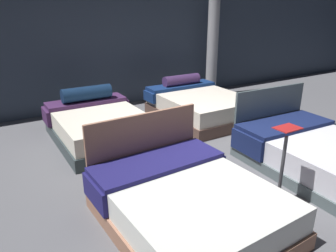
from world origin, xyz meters
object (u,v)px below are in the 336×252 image
at_px(bed_1, 313,152).
at_px(bed_3, 200,106).
at_px(bed_2, 99,125).
at_px(bed_0, 186,203).
at_px(support_pillar, 213,27).
at_px(price_sign, 281,177).

distance_m(bed_1, bed_3, 2.66).
height_order(bed_2, bed_3, bed_2).
relative_size(bed_0, bed_1, 0.97).
xyz_separation_m(bed_2, support_pillar, (3.53, 1.36, 1.48)).
xyz_separation_m(bed_1, bed_2, (-2.29, 2.62, 0.02)).
relative_size(bed_0, bed_2, 1.01).
height_order(price_sign, support_pillar, support_pillar).
bearing_deg(price_sign, support_pillar, 61.08).
height_order(bed_2, support_pillar, support_pillar).
height_order(bed_1, bed_3, bed_1).
bearing_deg(bed_0, bed_2, 87.54).
xyz_separation_m(bed_2, price_sign, (1.11, -3.02, 0.10)).
bearing_deg(bed_1, bed_3, 94.09).
distance_m(bed_0, bed_2, 2.73).
relative_size(price_sign, support_pillar, 0.28).
xyz_separation_m(bed_2, bed_3, (2.21, 0.04, 0.00)).
bearing_deg(bed_1, price_sign, -158.80).
distance_m(bed_1, bed_2, 3.48).
distance_m(bed_0, bed_1, 2.30).
bearing_deg(bed_2, price_sign, -69.51).
height_order(bed_0, price_sign, bed_0).
relative_size(bed_1, bed_3, 1.01).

